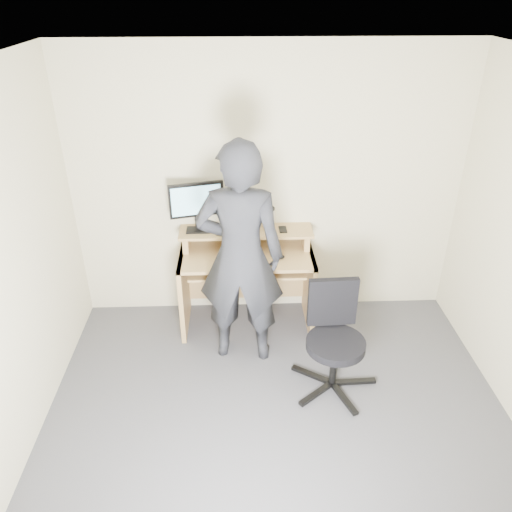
{
  "coord_description": "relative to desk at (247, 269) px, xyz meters",
  "views": [
    {
      "loc": [
        -0.27,
        -2.43,
        2.9
      ],
      "look_at": [
        -0.13,
        1.05,
        0.95
      ],
      "focal_mm": 35.0,
      "sensor_mm": 36.0,
      "label": 1
    }
  ],
  "objects": [
    {
      "name": "external_drive",
      "position": [
        0.0,
        0.1,
        0.46
      ],
      "size": [
        0.11,
        0.15,
        0.2
      ],
      "primitive_type": "cube",
      "rotation": [
        0.0,
        0.0,
        -0.32
      ],
      "color": "black",
      "rests_on": "desk"
    },
    {
      "name": "ground",
      "position": [
        0.2,
        -1.53,
        -0.55
      ],
      "size": [
        3.5,
        3.5,
        0.0
      ],
      "primitive_type": "plane",
      "color": "#4F4E53",
      "rests_on": "ground"
    },
    {
      "name": "desk",
      "position": [
        0.0,
        0.0,
        0.0
      ],
      "size": [
        1.2,
        0.6,
        0.91
      ],
      "color": "tan",
      "rests_on": "ground"
    },
    {
      "name": "person",
      "position": [
        -0.06,
        -0.51,
        0.41
      ],
      "size": [
        0.75,
        0.53,
        1.92
      ],
      "primitive_type": "imported",
      "rotation": [
        0.0,
        0.0,
        3.04
      ],
      "color": "black",
      "rests_on": "ground"
    },
    {
      "name": "ceiling",
      "position": [
        0.2,
        -1.53,
        1.95
      ],
      "size": [
        3.5,
        3.5,
        0.02
      ],
      "primitive_type": "cube",
      "color": "white",
      "rests_on": "back_wall"
    },
    {
      "name": "back_wall",
      "position": [
        0.2,
        0.22,
        0.7
      ],
      "size": [
        3.5,
        0.02,
        2.5
      ],
      "primitive_type": "cube",
      "color": "#C0B798",
      "rests_on": "ground"
    },
    {
      "name": "monitor",
      "position": [
        -0.43,
        0.07,
        0.64
      ],
      "size": [
        0.47,
        0.15,
        0.46
      ],
      "rotation": [
        0.0,
        0.0,
        0.24
      ],
      "color": "black",
      "rests_on": "desk"
    },
    {
      "name": "charger",
      "position": [
        -0.24,
        -0.01,
        0.38
      ],
      "size": [
        0.05,
        0.05,
        0.03
      ],
      "primitive_type": "cube",
      "rotation": [
        0.0,
        0.0,
        -0.23
      ],
      "color": "black",
      "rests_on": "desk"
    },
    {
      "name": "mouse",
      "position": [
        0.28,
        -0.18,
        0.22
      ],
      "size": [
        0.11,
        0.08,
        0.04
      ],
      "primitive_type": "ellipsoid",
      "rotation": [
        0.0,
        0.0,
        -0.14
      ],
      "color": "black",
      "rests_on": "desk"
    },
    {
      "name": "keyboard",
      "position": [
        -0.01,
        -0.17,
        0.12
      ],
      "size": [
        0.46,
        0.19,
        0.03
      ],
      "primitive_type": "cube",
      "rotation": [
        0.0,
        0.0,
        -0.01
      ],
      "color": "black",
      "rests_on": "desk"
    },
    {
      "name": "smartphone",
      "position": [
        0.33,
        0.06,
        0.37
      ],
      "size": [
        0.07,
        0.13,
        0.01
      ],
      "primitive_type": "cube",
      "rotation": [
        0.0,
        0.0,
        0.02
      ],
      "color": "black",
      "rests_on": "desk"
    },
    {
      "name": "travel_mug",
      "position": [
        0.21,
        0.07,
        0.46
      ],
      "size": [
        0.09,
        0.09,
        0.2
      ],
      "primitive_type": "cylinder",
      "rotation": [
        0.0,
        0.0,
        0.02
      ],
      "color": "#B8B8BD",
      "rests_on": "desk"
    },
    {
      "name": "headphones",
      "position": [
        -0.23,
        0.11,
        0.37
      ],
      "size": [
        0.19,
        0.19,
        0.06
      ],
      "primitive_type": "torus",
      "rotation": [
        0.26,
        0.0,
        0.24
      ],
      "color": "silver",
      "rests_on": "desk"
    },
    {
      "name": "office_chair",
      "position": [
        0.66,
        -0.9,
        -0.07
      ],
      "size": [
        0.67,
        0.7,
        0.87
      ],
      "rotation": [
        0.0,
        0.0,
        0.04
      ],
      "color": "black",
      "rests_on": "ground"
    }
  ]
}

